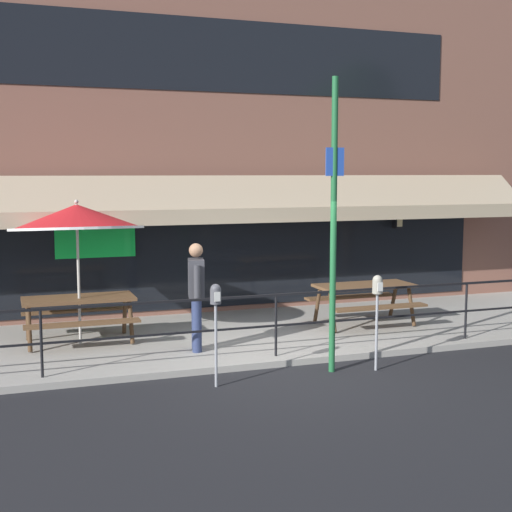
{
  "coord_description": "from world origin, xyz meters",
  "views": [
    {
      "loc": [
        -3.86,
        -9.69,
        2.91
      ],
      "look_at": [
        0.14,
        1.6,
        1.5
      ],
      "focal_mm": 50.0,
      "sensor_mm": 36.0,
      "label": 1
    }
  ],
  "objects_px": {
    "patio_umbrella_left": "(77,218)",
    "pedestrian_walking": "(196,291)",
    "picnic_table_centre": "(364,293)",
    "picnic_table_left": "(79,307)",
    "parking_meter_near": "(216,304)",
    "parking_meter_far": "(377,294)",
    "street_sign_pole": "(334,223)"
  },
  "relations": [
    {
      "from": "picnic_table_centre",
      "to": "picnic_table_left",
      "type": "bearing_deg",
      "value": 175.99
    },
    {
      "from": "pedestrian_walking",
      "to": "parking_meter_far",
      "type": "xyz_separation_m",
      "value": [
        2.3,
        -1.64,
        0.09
      ]
    },
    {
      "from": "pedestrian_walking",
      "to": "parking_meter_near",
      "type": "bearing_deg",
      "value": -95.63
    },
    {
      "from": "picnic_table_left",
      "to": "parking_meter_near",
      "type": "xyz_separation_m",
      "value": [
        1.54,
        -2.79,
        0.44
      ]
    },
    {
      "from": "picnic_table_centre",
      "to": "patio_umbrella_left",
      "type": "height_order",
      "value": "patio_umbrella_left"
    },
    {
      "from": "street_sign_pole",
      "to": "parking_meter_far",
      "type": "bearing_deg",
      "value": -14.03
    },
    {
      "from": "pedestrian_walking",
      "to": "street_sign_pole",
      "type": "relative_size",
      "value": 0.4
    },
    {
      "from": "pedestrian_walking",
      "to": "parking_meter_near",
      "type": "xyz_separation_m",
      "value": [
        -0.16,
        -1.64,
        0.09
      ]
    },
    {
      "from": "picnic_table_left",
      "to": "street_sign_pole",
      "type": "relative_size",
      "value": 0.42
    },
    {
      "from": "patio_umbrella_left",
      "to": "street_sign_pole",
      "type": "bearing_deg",
      "value": -37.1
    },
    {
      "from": "patio_umbrella_left",
      "to": "pedestrian_walking",
      "type": "bearing_deg",
      "value": -31.73
    },
    {
      "from": "pedestrian_walking",
      "to": "picnic_table_left",
      "type": "bearing_deg",
      "value": 145.98
    },
    {
      "from": "picnic_table_left",
      "to": "parking_meter_far",
      "type": "xyz_separation_m",
      "value": [
        3.99,
        -2.79,
        0.44
      ]
    },
    {
      "from": "parking_meter_far",
      "to": "patio_umbrella_left",
      "type": "bearing_deg",
      "value": 145.99
    },
    {
      "from": "picnic_table_centre",
      "to": "street_sign_pole",
      "type": "bearing_deg",
      "value": -127.47
    },
    {
      "from": "parking_meter_far",
      "to": "parking_meter_near",
      "type": "bearing_deg",
      "value": 179.95
    },
    {
      "from": "picnic_table_centre",
      "to": "pedestrian_walking",
      "type": "distance_m",
      "value": 3.5
    },
    {
      "from": "parking_meter_near",
      "to": "picnic_table_left",
      "type": "bearing_deg",
      "value": 118.85
    },
    {
      "from": "patio_umbrella_left",
      "to": "parking_meter_near",
      "type": "xyz_separation_m",
      "value": [
        1.54,
        -2.69,
        -1.03
      ]
    },
    {
      "from": "picnic_table_left",
      "to": "parking_meter_far",
      "type": "height_order",
      "value": "parking_meter_far"
    },
    {
      "from": "parking_meter_far",
      "to": "street_sign_pole",
      "type": "xyz_separation_m",
      "value": [
        -0.64,
        0.16,
        1.03
      ]
    },
    {
      "from": "picnic_table_centre",
      "to": "parking_meter_far",
      "type": "distance_m",
      "value": 2.71
    },
    {
      "from": "picnic_table_centre",
      "to": "parking_meter_far",
      "type": "relative_size",
      "value": 1.27
    },
    {
      "from": "picnic_table_left",
      "to": "pedestrian_walking",
      "type": "relative_size",
      "value": 1.05
    },
    {
      "from": "parking_meter_far",
      "to": "street_sign_pole",
      "type": "distance_m",
      "value": 1.23
    },
    {
      "from": "picnic_table_left",
      "to": "parking_meter_near",
      "type": "height_order",
      "value": "parking_meter_near"
    },
    {
      "from": "picnic_table_centre",
      "to": "street_sign_pole",
      "type": "xyz_separation_m",
      "value": [
        -1.74,
        -2.27,
        1.48
      ]
    },
    {
      "from": "pedestrian_walking",
      "to": "parking_meter_far",
      "type": "distance_m",
      "value": 2.83
    },
    {
      "from": "parking_meter_near",
      "to": "street_sign_pole",
      "type": "relative_size",
      "value": 0.33
    },
    {
      "from": "patio_umbrella_left",
      "to": "pedestrian_walking",
      "type": "relative_size",
      "value": 1.39
    },
    {
      "from": "parking_meter_near",
      "to": "patio_umbrella_left",
      "type": "bearing_deg",
      "value": 119.71
    },
    {
      "from": "picnic_table_left",
      "to": "pedestrian_walking",
      "type": "height_order",
      "value": "pedestrian_walking"
    }
  ]
}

